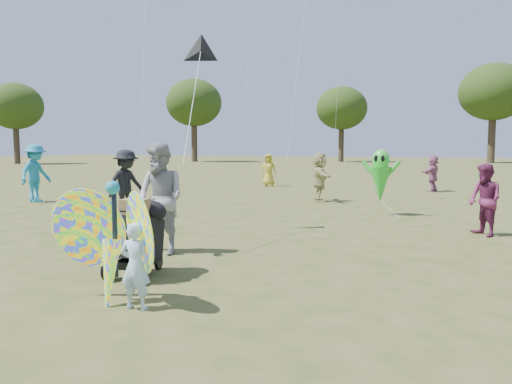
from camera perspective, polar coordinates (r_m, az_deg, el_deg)
ground at (r=6.55m, az=-4.34°, el=-10.79°), size 160.00×160.00×0.00m
child_girl at (r=5.72m, az=-13.62°, el=-8.23°), size 0.39×0.30×0.98m
adult_man at (r=8.50m, az=-10.89°, el=-0.75°), size 1.02×0.86×1.87m
grey_bag at (r=8.27m, az=-15.25°, el=-6.90°), size 0.59×0.49×0.19m
crowd_b at (r=13.16m, az=-14.62°, el=0.95°), size 0.83×1.21×1.73m
crowd_d at (r=16.51m, az=7.31°, el=1.70°), size 1.12×1.53×1.60m
crowd_e at (r=11.02m, az=24.69°, el=-0.83°), size 0.88×0.90×1.47m
crowd_g at (r=22.71m, az=1.44°, el=2.52°), size 0.80×0.61×1.47m
crowd_i at (r=17.75m, az=-23.89°, el=1.98°), size 0.84×1.29×1.88m
crowd_j at (r=21.23m, az=19.53°, el=2.05°), size 0.73×1.44×1.48m
jogging_stroller at (r=7.13m, az=-13.11°, el=-4.53°), size 0.67×1.11×1.09m
butterfly_kite at (r=6.00m, az=-16.11°, el=-5.72°), size 1.74×0.75×1.62m
delta_kite_rig at (r=10.90m, az=-6.35°, el=15.58°), size 1.51×2.56×2.70m
alien_kite at (r=13.49m, az=14.03°, el=1.52°), size 1.12×0.69×1.74m
tree_line at (r=50.65m, az=27.20°, el=10.38°), size 91.78×33.60×10.79m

